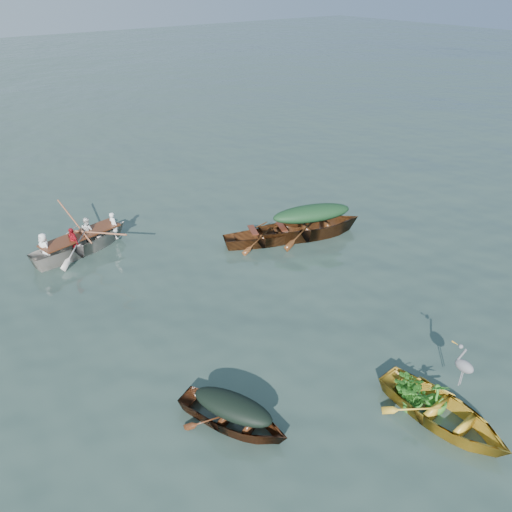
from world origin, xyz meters
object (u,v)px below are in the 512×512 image
at_px(heron, 463,372).
at_px(rowed_boat, 84,252).
at_px(yellow_dinghy, 440,421).
at_px(dark_covered_boat, 233,425).
at_px(open_wooden_boat, 267,243).
at_px(green_tarp_boat, 310,236).

bearing_deg(heron, rowed_boat, 105.36).
bearing_deg(rowed_boat, yellow_dinghy, -175.64).
relative_size(dark_covered_boat, heron, 3.31).
height_order(open_wooden_boat, heron, heron).
distance_m(dark_covered_boat, open_wooden_boat, 7.46).
relative_size(yellow_dinghy, dark_covered_boat, 1.09).
height_order(green_tarp_boat, heron, heron).
xyz_separation_m(yellow_dinghy, heron, (0.55, 0.08, 0.91)).
bearing_deg(open_wooden_boat, heron, -167.63).
relative_size(yellow_dinghy, open_wooden_boat, 0.84).
bearing_deg(rowed_boat, green_tarp_boat, -130.59).
height_order(dark_covered_boat, open_wooden_boat, open_wooden_boat).
bearing_deg(open_wooden_boat, rowed_boat, 80.24).
relative_size(open_wooden_boat, heron, 4.28).
xyz_separation_m(open_wooden_boat, rowed_boat, (-4.95, 3.03, 0.00)).
distance_m(yellow_dinghy, dark_covered_boat, 4.06).
distance_m(open_wooden_boat, heron, 7.89).
bearing_deg(heron, green_tarp_boat, 66.04).
distance_m(dark_covered_boat, rowed_boat, 8.47).
height_order(yellow_dinghy, rowed_boat, rowed_boat).
distance_m(open_wooden_boat, rowed_boat, 5.80).
distance_m(yellow_dinghy, heron, 1.07).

